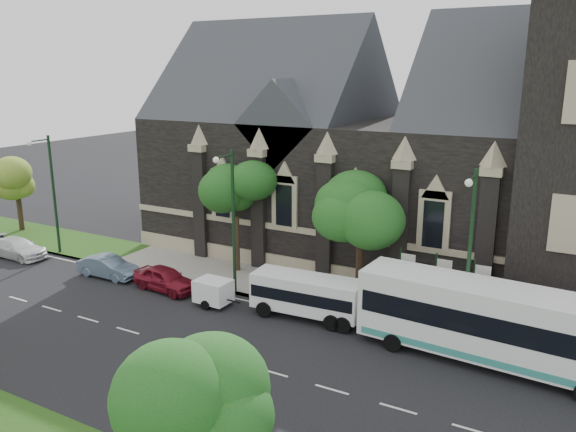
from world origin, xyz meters
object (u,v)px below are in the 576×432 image
Objects in this scene: tree_walk_far at (19,179)px; banner_flag_center at (440,282)px; tree_walk_right at (366,204)px; sedan at (108,267)px; box_trailer at (213,291)px; street_lamp_mid at (231,214)px; banner_flag_right at (478,289)px; street_lamp_near at (469,248)px; car_far_red at (165,279)px; car_far_white at (17,248)px; shuttle_bus at (307,294)px; tree_walk_left at (239,191)px; banner_flag_left at (404,276)px; street_lamp_far at (51,189)px; tree_park_east at (200,403)px; tour_coach at (499,324)px.

tree_walk_far is 1.57× the size of banner_flag_center.
tree_walk_right reaches higher than sedan.
sedan is (-9.03, 0.46, -0.17)m from box_trailer.
street_lamp_mid is at bearing -171.18° from banner_flag_center.
street_lamp_near is at bearing -98.56° from banner_flag_right.
street_lamp_mid is 6.17m from car_far_red.
banner_flag_right is 32.65m from car_far_white.
street_lamp_near is (37.82, -3.08, 0.49)m from tree_walk_far.
shuttle_bus is 14.71m from sedan.
tree_walk_left is at bearing -17.99° from car_far_red.
banner_flag_right is at bearing -73.56° from car_far_red.
banner_flag_left is at bearing -70.65° from car_far_red.
tree_walk_far is at bearing 178.03° from banner_flag_left.
street_lamp_far is 21.99m from shuttle_bus.
banner_flag_left is at bearing 89.65° from tree_park_east.
tree_walk_right is 0.59× the size of tour_coach.
banner_flag_center is at bearing -72.27° from car_far_red.
tree_walk_right is 10.42m from box_trailer.
car_far_white is (-9.07, -0.23, -0.00)m from sedan.
tree_park_east is at bearing -81.58° from tree_walk_right.
banner_flag_center reaches higher than car_far_white.
street_lamp_near is at bearing -87.85° from sedan.
banner_flag_center is 7.28m from shuttle_bus.
street_lamp_mid is 2.25× the size of banner_flag_left.
street_lamp_near reaches higher than box_trailer.
banner_flag_right is (4.00, 0.00, 0.00)m from banner_flag_left.
banner_flag_right is 1.35× the size of box_trailer.
street_lamp_mid is 14.67m from banner_flag_right.
street_lamp_mid reaches higher than banner_flag_right.
banner_flag_right is at bearing -13.60° from tree_walk_right.
street_lamp_near reaches higher than banner_flag_center.
tree_park_east is 30.90m from street_lamp_far.
sedan reaches higher than car_far_white.
tree_walk_left is at bearing -56.02° from sedan.
box_trailer is at bearing -90.98° from car_far_red.
shuttle_bus is at bearing 106.28° from tree_park_east.
shuttle_bus is 9.77m from car_far_red.
tree_walk_far is 0.70× the size of street_lamp_far.
tree_walk_left reaches higher than banner_flag_center.
banner_flag_left is at bearing 4.15° from street_lamp_far.
box_trailer is 0.60× the size of car_far_white.
car_far_white is at bearing -175.58° from tour_coach.
banner_flag_left reaches higher than car_far_white.
street_lamp_near is 2.05× the size of sedan.
street_lamp_far reaches higher than tree_park_east.
tree_walk_far is at bearing 178.14° from banner_flag_center.
car_far_red is (-4.08, -1.60, -4.34)m from street_lamp_mid.
street_lamp_mid reaches higher than sedan.
banner_flag_left is 6.46m from tour_coach.
banner_flag_center and banner_flag_right have the same top height.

